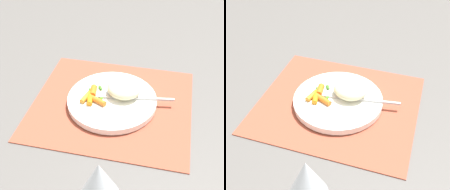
{
  "view_description": "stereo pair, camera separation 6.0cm",
  "coord_description": "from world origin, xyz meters",
  "views": [
    {
      "loc": [
        -0.13,
        0.6,
        0.54
      ],
      "look_at": [
        0.0,
        0.0,
        0.03
      ],
      "focal_mm": 48.98,
      "sensor_mm": 36.0,
      "label": 1
    },
    {
      "loc": [
        -0.19,
        0.58,
        0.54
      ],
      "look_at": [
        0.0,
        0.0,
        0.03
      ],
      "focal_mm": 48.98,
      "sensor_mm": 36.0,
      "label": 2
    }
  ],
  "objects": [
    {
      "name": "ground_plane",
      "position": [
        0.0,
        0.0,
        0.0
      ],
      "size": [
        2.4,
        2.4,
        0.0
      ],
      "primitive_type": "plane",
      "color": "#565451"
    },
    {
      "name": "placemat",
      "position": [
        0.0,
        0.0,
        0.0
      ],
      "size": [
        0.42,
        0.37,
        0.01
      ],
      "primitive_type": "cube",
      "color": "#9E4733",
      "rests_on": "ground_plane"
    },
    {
      "name": "fork",
      "position": [
        -0.03,
        -0.0,
        0.03
      ],
      "size": [
        0.21,
        0.04,
        0.01
      ],
      "color": "silver",
      "rests_on": "plate"
    },
    {
      "name": "plate",
      "position": [
        0.0,
        0.0,
        0.01
      ],
      "size": [
        0.24,
        0.24,
        0.02
      ],
      "primitive_type": "cylinder",
      "color": "white",
      "rests_on": "placemat"
    },
    {
      "name": "rice_mound",
      "position": [
        -0.03,
        -0.02,
        0.04
      ],
      "size": [
        0.09,
        0.08,
        0.04
      ],
      "primitive_type": "ellipsoid",
      "color": "beige",
      "rests_on": "plate"
    },
    {
      "name": "wine_glass",
      "position": [
        -0.05,
        0.31,
        0.1
      ],
      "size": [
        0.07,
        0.07,
        0.15
      ],
      "color": "silver",
      "rests_on": "ground_plane"
    },
    {
      "name": "carrot_portion",
      "position": [
        0.05,
        0.01,
        0.03
      ],
      "size": [
        0.07,
        0.07,
        0.02
      ],
      "color": "orange",
      "rests_on": "plate"
    },
    {
      "name": "pea_scatter",
      "position": [
        0.05,
        -0.01,
        0.03
      ],
      "size": [
        0.05,
        0.05,
        0.01
      ],
      "color": "green",
      "rests_on": "plate"
    }
  ]
}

